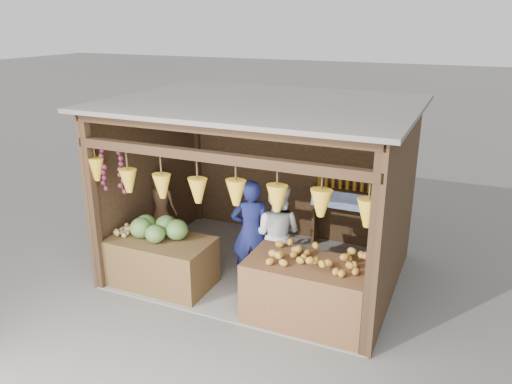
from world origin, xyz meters
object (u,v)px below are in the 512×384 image
Objects in this scene: counter_right at (307,292)px; woman_standing at (277,234)px; man_standing at (251,232)px; counter_left at (162,262)px; vendor_seated at (162,203)px.

woman_standing reaches higher than counter_right.
counter_right is 1.33m from man_standing.
counter_left is 0.93× the size of man_standing.
man_standing is (1.17, 0.61, 0.44)m from counter_left.
woman_standing is (-0.75, 0.82, 0.35)m from counter_right.
man_standing is at bearing 171.90° from vendor_seated.
woman_standing reaches higher than counter_left.
vendor_seated is (-0.65, 1.02, 0.49)m from counter_left.
man_standing is 1.03× the size of woman_standing.
counter_left is at bearing 26.58° from woman_standing.
counter_right is 3.13m from vendor_seated.
vendor_seated reaches higher than counter_left.
counter_right is at bearing 131.79° from woman_standing.
man_standing is at bearing 25.23° from woman_standing.
woman_standing is (0.34, 0.16, -0.03)m from man_standing.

